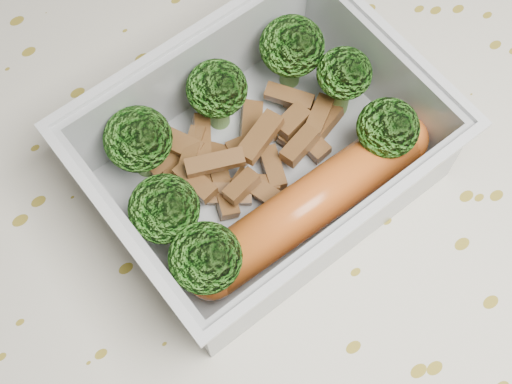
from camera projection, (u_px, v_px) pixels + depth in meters
dining_table at (264, 256)px, 0.50m from camera, size 1.40×0.90×0.75m
tablecloth at (265, 231)px, 0.45m from camera, size 1.46×0.96×0.19m
lunch_container at (263, 160)px, 0.40m from camera, size 0.19×0.15×0.06m
broccoli_florets at (243, 138)px, 0.39m from camera, size 0.16×0.12×0.05m
meat_pile at (245, 153)px, 0.41m from camera, size 0.12×0.07×0.03m
sausage at (311, 203)px, 0.39m from camera, size 0.16×0.03×0.03m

